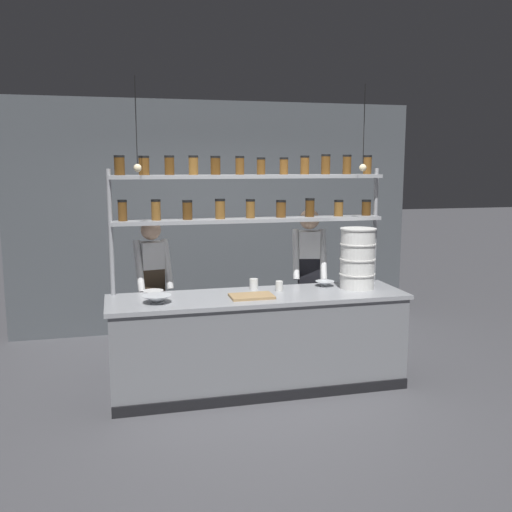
% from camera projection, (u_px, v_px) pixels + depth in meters
% --- Properties ---
extents(ground_plane, '(40.00, 40.00, 0.00)m').
position_uv_depth(ground_plane, '(259.00, 387.00, 5.53)').
color(ground_plane, '#4C4C51').
extents(back_wall, '(5.23, 0.12, 2.93)m').
position_uv_depth(back_wall, '(217.00, 217.00, 7.40)').
color(back_wall, '#4C5156').
rests_on(back_wall, ground_plane).
extents(prep_counter, '(2.83, 0.76, 0.92)m').
position_uv_depth(prep_counter, '(259.00, 342.00, 5.46)').
color(prep_counter, gray).
rests_on(prep_counter, ground_plane).
extents(spice_shelf_unit, '(2.71, 0.28, 2.24)m').
position_uv_depth(spice_shelf_unit, '(249.00, 201.00, 5.56)').
color(spice_shelf_unit, '#999BA0').
rests_on(spice_shelf_unit, ground_plane).
extents(chef_left, '(0.40, 0.32, 1.59)m').
position_uv_depth(chef_left, '(153.00, 287.00, 5.79)').
color(chef_left, black).
rests_on(chef_left, ground_plane).
extents(chef_center, '(0.41, 0.33, 1.67)m').
position_uv_depth(chef_center, '(309.00, 275.00, 6.12)').
color(chef_center, black).
rests_on(chef_center, ground_plane).
extents(container_stack, '(0.36, 0.36, 0.60)m').
position_uv_depth(container_stack, '(358.00, 258.00, 5.63)').
color(container_stack, white).
rests_on(container_stack, prep_counter).
extents(cutting_board, '(0.40, 0.26, 0.02)m').
position_uv_depth(cutting_board, '(252.00, 296.00, 5.28)').
color(cutting_board, '#A88456').
rests_on(cutting_board, prep_counter).
extents(prep_bowl_near_left, '(0.19, 0.19, 0.05)m').
position_uv_depth(prep_bowl_near_left, '(325.00, 284.00, 5.76)').
color(prep_bowl_near_left, silver).
rests_on(prep_bowl_near_left, prep_counter).
extents(prep_bowl_center_front, '(0.26, 0.26, 0.07)m').
position_uv_depth(prep_bowl_center_front, '(157.00, 299.00, 5.06)').
color(prep_bowl_center_front, silver).
rests_on(prep_bowl_center_front, prep_counter).
extents(prep_bowl_center_back, '(0.19, 0.19, 0.05)m').
position_uv_depth(prep_bowl_center_back, '(153.00, 293.00, 5.33)').
color(prep_bowl_center_back, white).
rests_on(prep_bowl_center_back, prep_counter).
extents(serving_cup_front, '(0.08, 0.08, 0.11)m').
position_uv_depth(serving_cup_front, '(254.00, 284.00, 5.62)').
color(serving_cup_front, silver).
rests_on(serving_cup_front, prep_counter).
extents(serving_cup_by_board, '(0.07, 0.07, 0.10)m').
position_uv_depth(serving_cup_by_board, '(279.00, 286.00, 5.55)').
color(serving_cup_by_board, silver).
rests_on(serving_cup_by_board, prep_counter).
extents(pendant_light_row, '(2.18, 0.07, 0.81)m').
position_uv_depth(pendant_light_row, '(256.00, 162.00, 5.18)').
color(pendant_light_row, black).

